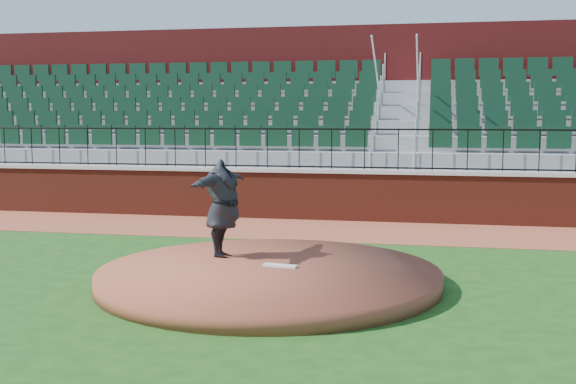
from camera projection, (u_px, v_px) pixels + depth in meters
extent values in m
plane|color=#194513|center=(269.00, 283.00, 11.31)|extent=(90.00, 90.00, 0.00)
cube|color=brown|center=(321.00, 230.00, 16.57)|extent=(34.00, 3.20, 0.01)
cube|color=maroon|center=(331.00, 196.00, 18.07)|extent=(34.00, 0.35, 1.20)
cube|color=#B7B7B7|center=(331.00, 171.00, 18.00)|extent=(34.00, 0.45, 0.10)
cube|color=maroon|center=(355.00, 112.00, 23.22)|extent=(34.00, 0.50, 5.50)
cylinder|color=brown|center=(269.00, 276.00, 11.25)|extent=(5.39, 5.39, 0.25)
cube|color=silver|center=(280.00, 266.00, 11.37)|extent=(0.56, 0.22, 0.04)
imported|color=black|center=(223.00, 208.00, 12.09)|extent=(0.75, 2.10, 1.67)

